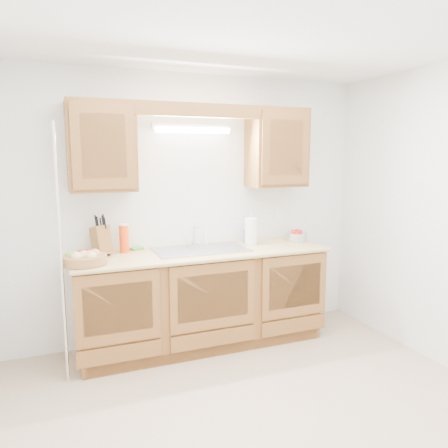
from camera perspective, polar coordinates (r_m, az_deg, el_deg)
name	(u,v)px	position (r m, az deg, el deg)	size (l,w,h in m)	color
room	(261,234)	(2.82, 4.83, -1.31)	(3.52, 3.50, 2.50)	tan
base_cabinets	(202,299)	(4.10, -2.93, -9.72)	(2.20, 0.60, 0.86)	brown
countertop	(202,253)	(3.97, -2.91, -3.76)	(2.30, 0.63, 0.04)	tan
upper_cabinet_left	(101,147)	(3.84, -15.74, 9.70)	(0.55, 0.33, 0.75)	brown
upper_cabinet_right	(277,148)	(4.35, 6.90, 9.83)	(0.55, 0.33, 0.75)	brown
valance	(201,110)	(3.90, -3.08, 14.64)	(2.20, 0.05, 0.12)	brown
fluorescent_fixture	(193,128)	(4.10, -4.11, 12.34)	(0.76, 0.08, 0.08)	white
sink	(201,258)	(4.00, -3.00, -4.42)	(0.84, 0.46, 0.36)	#9E9EA3
wire_shelf_pole	(61,257)	(3.50, -20.51, -4.03)	(0.03, 0.03, 2.00)	silver
outlet_plate	(278,214)	(4.58, 7.12, 1.31)	(0.08, 0.01, 0.12)	white
fruit_basket	(84,258)	(3.63, -17.83, -4.27)	(0.36, 0.36, 0.11)	#AC7745
knife_block	(101,240)	(3.91, -15.73, -2.03)	(0.19, 0.24, 0.36)	brown
orange_canister	(124,238)	(3.97, -12.91, -1.81)	(0.09, 0.09, 0.26)	#F6450D
soap_bottle	(248,234)	(4.30, 3.15, -1.35)	(0.08, 0.08, 0.17)	blue
sponge	(137,249)	(4.07, -11.30, -3.18)	(0.13, 0.11, 0.02)	#CC333F
paper_towel	(251,231)	(4.24, 3.55, -0.96)	(0.15, 0.15, 0.30)	silver
apple_bowl	(296,236)	(4.46, 9.36, -1.53)	(0.24, 0.24, 0.12)	silver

